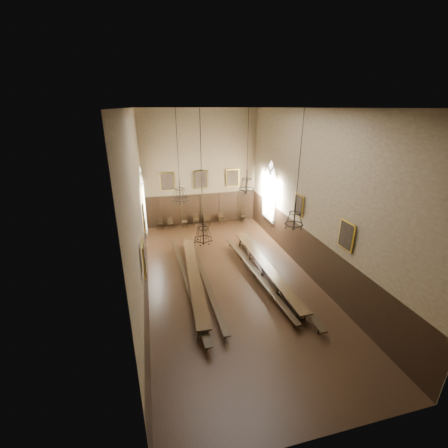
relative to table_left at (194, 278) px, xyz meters
name	(u,v)px	position (x,y,z in m)	size (l,w,h in m)	color
floor	(230,279)	(2.04, 0.00, -0.36)	(9.00, 18.00, 0.02)	black
ceiling	(232,107)	(2.04, 0.00, 8.66)	(9.00, 18.00, 0.02)	black
wall_back	(200,169)	(2.04, 9.01, 4.15)	(9.00, 0.02, 9.00)	#7B6A4B
wall_front	(332,313)	(2.04, -9.01, 4.15)	(9.00, 0.02, 9.00)	#7B6A4B
wall_left	(139,210)	(-2.47, 0.00, 4.15)	(0.02, 18.00, 9.00)	#7B6A4B
wall_right	(311,197)	(6.55, 0.00, 4.15)	(0.02, 18.00, 9.00)	#7B6A4B
wainscot_panelling	(230,259)	(2.04, 0.00, 0.90)	(9.00, 18.00, 2.50)	black
table_left	(194,278)	(0.00, 0.00, 0.00)	(1.18, 9.06, 0.71)	black
table_right	(266,270)	(4.09, -0.15, 0.00)	(0.80, 9.03, 0.70)	black
bench_left_outer	(187,281)	(-0.42, -0.08, -0.06)	(0.70, 10.30, 0.46)	black
bench_left_inner	(203,276)	(0.55, 0.20, -0.07)	(0.42, 9.98, 0.45)	black
bench_right_inner	(255,274)	(3.42, -0.20, -0.08)	(0.90, 9.36, 0.42)	black
bench_right_outer	(274,270)	(4.57, -0.19, -0.04)	(0.45, 10.78, 0.48)	black
chair_0	(160,225)	(-1.37, 8.58, -0.07)	(0.51, 0.51, 0.93)	black
chair_1	(171,225)	(-0.53, 8.51, -0.08)	(0.51, 0.51, 0.90)	black
chair_2	(185,223)	(0.58, 8.53, -0.06)	(0.48, 0.48, 0.97)	black
chair_3	(197,222)	(1.54, 8.57, -0.08)	(0.44, 0.44, 0.92)	black
chair_4	(208,222)	(2.44, 8.50, -0.07)	(0.52, 0.52, 0.92)	black
chair_5	(222,220)	(3.63, 8.53, -0.08)	(0.41, 0.41, 0.91)	black
chair_7	(244,218)	(5.55, 8.53, -0.04)	(0.54, 0.54, 1.02)	black
chandelier_back_left	(180,194)	(-0.27, 2.37, 4.14)	(0.91, 0.91, 4.98)	black
chandelier_back_right	(247,184)	(3.69, 2.47, 4.42)	(0.93, 0.93, 4.68)	black
chandelier_front_left	(203,230)	(0.14, -2.52, 3.84)	(0.77, 0.77, 5.35)	black
chandelier_front_right	(294,217)	(4.11, -2.91, 4.23)	(0.80, 0.80, 4.90)	black
portrait_back_0	(167,182)	(-0.56, 8.88, 3.35)	(1.10, 0.12, 1.40)	gold
portrait_back_1	(201,180)	(2.04, 8.88, 3.35)	(1.10, 0.12, 1.40)	gold
portrait_back_2	(233,178)	(4.64, 8.88, 3.35)	(1.10, 0.12, 1.40)	gold
portrait_left_0	(144,218)	(-2.34, 1.00, 3.35)	(0.12, 1.00, 1.30)	gold
portrait_left_1	(144,258)	(-2.34, -3.50, 3.35)	(0.12, 1.00, 1.30)	gold
portrait_right_0	(299,205)	(6.42, 1.00, 3.35)	(0.12, 1.00, 1.30)	gold
portrait_right_1	(346,235)	(6.42, -3.50, 3.35)	(0.12, 1.00, 1.30)	gold
window_right	(270,191)	(6.47, 5.50, 3.05)	(0.20, 2.20, 4.60)	white
window_left	(143,199)	(-2.39, 5.50, 3.05)	(0.20, 2.20, 4.60)	white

